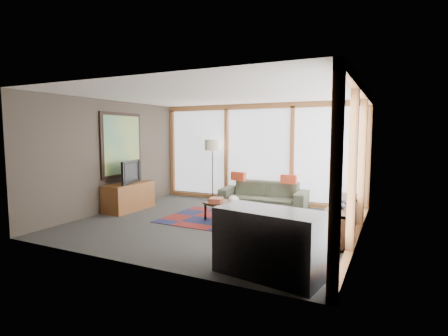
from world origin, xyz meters
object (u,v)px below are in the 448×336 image
at_px(bookshelf, 343,218).
at_px(bar_counter, 269,243).
at_px(television, 128,172).
at_px(sofa, 263,194).
at_px(tv_console, 129,197).
at_px(coffee_table, 231,214).
at_px(floor_lamp, 213,170).

height_order(bookshelf, bar_counter, bar_counter).
distance_m(television, bar_counter, 4.82).
distance_m(sofa, bookshelf, 2.59).
distance_m(tv_console, television, 0.60).
relative_size(tv_console, bar_counter, 0.95).
bearing_deg(television, coffee_table, -105.92).
distance_m(coffee_table, bookshelf, 2.16).
distance_m(floor_lamp, coffee_table, 2.51).
bearing_deg(tv_console, bar_counter, -27.48).
bearing_deg(sofa, bar_counter, -72.39).
distance_m(sofa, bar_counter, 4.25).
bearing_deg(sofa, coffee_table, -94.34).
height_order(floor_lamp, coffee_table, floor_lamp).
bearing_deg(floor_lamp, bar_counter, -53.84).
xyz_separation_m(coffee_table, bar_counter, (1.54, -2.15, 0.24)).
height_order(television, bar_counter, television).
height_order(floor_lamp, tv_console, floor_lamp).
bearing_deg(bar_counter, television, 162.18).
xyz_separation_m(floor_lamp, coffee_table, (1.45, -1.94, -0.64)).
bearing_deg(coffee_table, bar_counter, -54.39).
xyz_separation_m(sofa, tv_console, (-2.76, -1.76, 0.01)).
xyz_separation_m(tv_console, bar_counter, (4.26, -2.22, 0.11)).
distance_m(sofa, floor_lamp, 1.58).
relative_size(coffee_table, tv_console, 0.90).
bearing_deg(sofa, floor_lamp, 172.53).
xyz_separation_m(bookshelf, tv_console, (-4.86, -0.23, 0.04)).
distance_m(coffee_table, television, 2.82).
distance_m(coffee_table, bar_counter, 2.65).
bearing_deg(tv_console, television, -83.07).
bearing_deg(television, tv_console, -7.89).
xyz_separation_m(sofa, floor_lamp, (-1.49, 0.12, 0.52)).
height_order(floor_lamp, bar_counter, floor_lamp).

